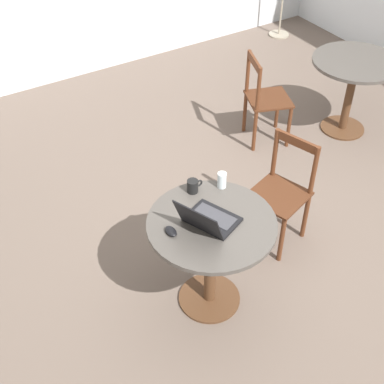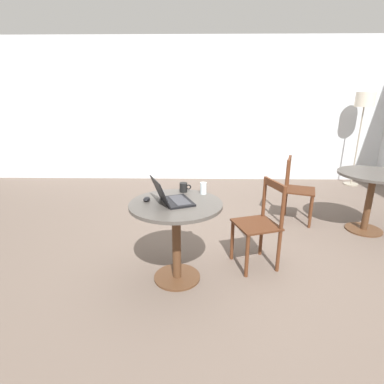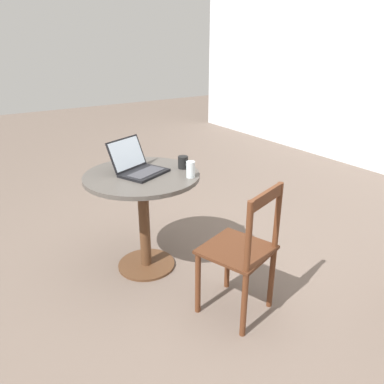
% 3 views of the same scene
% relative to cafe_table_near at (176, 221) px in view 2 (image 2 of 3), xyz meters
% --- Properties ---
extents(ground_plane, '(16.00, 16.00, 0.00)m').
position_rel_cafe_table_near_xyz_m(ground_plane, '(0.61, 0.34, -0.59)').
color(ground_plane, '#66564C').
extents(wall_back, '(9.40, 0.06, 2.70)m').
position_rel_cafe_table_near_xyz_m(wall_back, '(0.61, 3.57, 0.76)').
color(wall_back, silver).
rests_on(wall_back, ground_plane).
extents(cafe_table_near, '(0.82, 0.82, 0.76)m').
position_rel_cafe_table_near_xyz_m(cafe_table_near, '(0.00, 0.00, 0.00)').
color(cafe_table_near, '#51331E').
rests_on(cafe_table_near, ground_plane).
extents(cafe_table_mid, '(0.82, 0.82, 0.76)m').
position_rel_cafe_table_near_xyz_m(cafe_table_mid, '(2.33, 1.10, 0.00)').
color(cafe_table_mid, '#51331E').
rests_on(cafe_table_mid, ground_plane).
extents(chair_near_right, '(0.49, 0.49, 0.88)m').
position_rel_cafe_table_near_xyz_m(chair_near_right, '(0.80, 0.26, -0.15)').
color(chair_near_right, '#562D19').
rests_on(chair_near_right, ground_plane).
extents(chair_mid_left, '(0.50, 0.50, 0.88)m').
position_rel_cafe_table_near_xyz_m(chair_mid_left, '(1.51, 1.39, -0.15)').
color(chair_mid_left, '#562D19').
rests_on(chair_mid_left, ground_plane).
extents(floor_lamp, '(0.33, 0.33, 1.70)m').
position_rel_cafe_table_near_xyz_m(floor_lamp, '(3.17, 3.18, 0.89)').
color(floor_lamp, '#9E937F').
rests_on(floor_lamp, ground_plane).
extents(laptop, '(0.41, 0.41, 0.23)m').
position_rel_cafe_table_near_xyz_m(laptop, '(-0.03, -0.01, 0.22)').
color(laptop, black).
rests_on(laptop, cafe_table_near).
extents(mouse, '(0.06, 0.10, 0.03)m').
position_rel_cafe_table_near_xyz_m(mouse, '(-0.26, 0.05, 0.19)').
color(mouse, black).
rests_on(mouse, cafe_table_near).
extents(mug, '(0.11, 0.07, 0.09)m').
position_rel_cafe_table_near_xyz_m(mug, '(0.06, 0.31, 0.22)').
color(mug, black).
rests_on(mug, cafe_table_near).
extents(drinking_glass, '(0.06, 0.06, 0.11)m').
position_rel_cafe_table_near_xyz_m(drinking_glass, '(0.24, 0.25, 0.23)').
color(drinking_glass, silver).
rests_on(drinking_glass, cafe_table_near).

